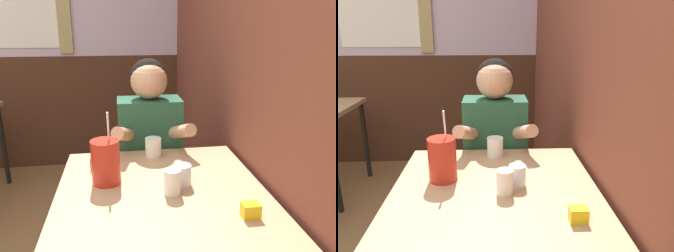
{
  "view_description": "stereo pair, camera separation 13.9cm",
  "coord_description": "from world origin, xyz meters",
  "views": [
    {
      "loc": [
        0.73,
        -0.82,
        1.37
      ],
      "look_at": [
        0.92,
        0.49,
        0.97
      ],
      "focal_mm": 35.0,
      "sensor_mm": 36.0,
      "label": 1
    },
    {
      "loc": [
        0.87,
        -0.83,
        1.37
      ],
      "look_at": [
        0.92,
        0.49,
        0.97
      ],
      "focal_mm": 35.0,
      "sensor_mm": 36.0,
      "label": 2
    }
  ],
  "objects": [
    {
      "name": "condiment_mustard",
      "position": [
        1.14,
        0.09,
        0.78
      ],
      "size": [
        0.06,
        0.04,
        0.05
      ],
      "color": "yellow",
      "rests_on": "main_table"
    },
    {
      "name": "main_table",
      "position": [
        0.87,
        0.31,
        0.68
      ],
      "size": [
        0.81,
        0.9,
        0.76
      ],
      "color": "tan",
      "rests_on": "ground_plane"
    },
    {
      "name": "glass_near_pitcher",
      "position": [
        0.96,
        0.36,
        0.8
      ],
      "size": [
        0.07,
        0.07,
        0.09
      ],
      "color": "silver",
      "rests_on": "main_table"
    },
    {
      "name": "condiment_ketchup",
      "position": [
        0.61,
        0.57,
        0.78
      ],
      "size": [
        0.06,
        0.04,
        0.05
      ],
      "color": "#B7140F",
      "rests_on": "main_table"
    },
    {
      "name": "brick_wall_right",
      "position": [
        1.33,
        1.22,
        1.35
      ],
      "size": [
        0.08,
        4.43,
        2.7
      ],
      "color": "brown",
      "rests_on": "ground_plane"
    },
    {
      "name": "person_seated",
      "position": [
        0.88,
        0.89,
        0.63
      ],
      "size": [
        0.42,
        0.4,
        1.21
      ],
      "color": "#235138",
      "rests_on": "ground_plane"
    },
    {
      "name": "glass_center",
      "position": [
        0.88,
        0.68,
        0.8
      ],
      "size": [
        0.08,
        0.08,
        0.09
      ],
      "color": "silver",
      "rests_on": "main_table"
    },
    {
      "name": "glass_far_side",
      "position": [
        0.91,
        0.29,
        0.81
      ],
      "size": [
        0.06,
        0.06,
        0.1
      ],
      "color": "silver",
      "rests_on": "main_table"
    },
    {
      "name": "cocktail_pitcher",
      "position": [
        0.66,
        0.42,
        0.85
      ],
      "size": [
        0.12,
        0.12,
        0.3
      ],
      "color": "#B22819",
      "rests_on": "main_table"
    },
    {
      "name": "back_wall",
      "position": [
        -0.01,
        2.46,
        1.36
      ],
      "size": [
        5.6,
        0.09,
        2.7
      ],
      "color": "silver",
      "rests_on": "ground_plane"
    }
  ]
}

